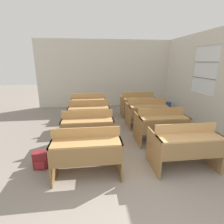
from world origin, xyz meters
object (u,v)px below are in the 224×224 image
(bench_second_left, at_px, (88,127))
(schoolbag, at_px, (41,160))
(bench_third_left, at_px, (89,114))
(bench_front_left, at_px, (87,150))
(bench_third_right, at_px, (147,112))
(bench_second_right, at_px, (161,124))
(bench_front_right, at_px, (184,145))
(wastepaper_bin, at_px, (168,106))
(bench_back_left, at_px, (88,105))
(bench_back_right, at_px, (138,104))

(bench_second_left, distance_m, schoolbag, 1.27)
(bench_second_left, distance_m, bench_third_left, 1.14)
(bench_front_left, distance_m, bench_third_right, 2.92)
(bench_front_left, xyz_separation_m, bench_second_right, (1.85, 1.14, 0.00))
(bench_second_right, height_order, bench_third_right, same)
(bench_front_right, bearing_deg, wastepaper_bin, 69.08)
(bench_second_left, relative_size, wastepaper_bin, 3.77)
(bench_front_right, bearing_deg, bench_back_left, 118.40)
(bench_second_left, xyz_separation_m, schoolbag, (-0.92, -0.81, -0.32))
(bench_second_left, bearing_deg, bench_back_right, 50.79)
(bench_third_right, distance_m, schoolbag, 3.39)
(bench_third_left, bearing_deg, bench_front_right, -51.56)
(bench_second_left, relative_size, bench_second_right, 1.00)
(wastepaper_bin, bearing_deg, bench_back_left, -166.56)
(bench_front_left, distance_m, bench_back_right, 3.88)
(bench_back_left, bearing_deg, bench_second_right, -50.75)
(bench_second_left, height_order, bench_third_left, same)
(bench_third_right, bearing_deg, bench_front_right, -89.70)
(bench_second_right, xyz_separation_m, wastepaper_bin, (1.63, 3.09, -0.33))
(bench_third_right, relative_size, bench_back_left, 1.00)
(bench_back_left, distance_m, schoolbag, 3.22)
(bench_front_right, relative_size, bench_third_left, 1.00)
(bench_second_right, bearing_deg, schoolbag, -163.52)
(bench_front_right, xyz_separation_m, bench_third_right, (-0.01, 2.29, 0.00))
(bench_second_right, relative_size, bench_back_left, 1.00)
(bench_second_right, xyz_separation_m, schoolbag, (-2.76, -0.82, -0.32))
(bench_back_left, relative_size, wastepaper_bin, 3.77)
(bench_front_left, distance_m, bench_third_left, 2.27)
(bench_front_right, bearing_deg, bench_back_right, 89.82)
(bench_front_right, distance_m, bench_back_right, 3.43)
(bench_front_left, height_order, wastepaper_bin, bench_front_left)
(bench_third_left, bearing_deg, wastepaper_bin, 29.60)
(bench_front_right, distance_m, bench_back_left, 3.89)
(bench_second_left, xyz_separation_m, bench_third_left, (0.03, 1.14, 0.00))
(bench_third_left, xyz_separation_m, schoolbag, (-0.95, -1.95, -0.32))
(bench_third_left, distance_m, bench_third_right, 1.81)
(schoolbag, bearing_deg, bench_back_left, 73.42)
(bench_third_left, height_order, schoolbag, bench_third_left)
(bench_third_left, height_order, bench_back_left, same)
(bench_third_left, relative_size, bench_back_left, 1.00)
(bench_back_right, bearing_deg, bench_back_left, -179.64)
(bench_second_right, height_order, bench_back_right, same)
(bench_front_right, relative_size, bench_second_right, 1.00)
(bench_front_left, height_order, bench_back_left, same)
(bench_third_left, height_order, wastepaper_bin, bench_third_left)
(wastepaper_bin, bearing_deg, bench_second_left, -138.29)
(bench_third_left, relative_size, schoolbag, 3.54)
(bench_second_right, relative_size, bench_back_right, 1.00)
(bench_front_right, distance_m, bench_third_left, 2.93)
(bench_second_right, height_order, wastepaper_bin, bench_second_right)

